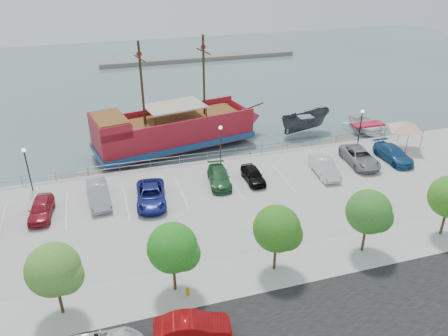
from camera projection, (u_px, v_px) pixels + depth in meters
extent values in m
plane|color=#476260|center=(241.00, 205.00, 39.66)|extent=(160.00, 160.00, 0.00)
cube|color=black|center=(329.00, 330.00, 25.59)|extent=(100.00, 8.00, 0.04)
cube|color=#ACABAB|center=(287.00, 266.00, 30.69)|extent=(100.00, 4.00, 0.05)
cylinder|color=slate|center=(217.00, 151.00, 45.40)|extent=(50.00, 0.06, 0.06)
cylinder|color=slate|center=(217.00, 155.00, 45.58)|extent=(50.00, 0.06, 0.06)
cube|color=slate|center=(200.00, 58.00, 88.83)|extent=(40.00, 3.00, 0.80)
cube|color=maroon|center=(174.00, 132.00, 49.65)|extent=(18.39, 8.81, 2.87)
cube|color=navy|center=(175.00, 140.00, 50.08)|extent=(18.78, 9.20, 0.66)
cone|color=maroon|center=(248.00, 118.00, 53.70)|extent=(4.48, 5.88, 5.30)
cube|color=maroon|center=(110.00, 125.00, 45.64)|extent=(4.31, 6.05, 1.55)
cube|color=brown|center=(109.00, 117.00, 45.26)|extent=(4.01, 5.58, 0.13)
cube|color=brown|center=(178.00, 119.00, 49.19)|extent=(15.01, 7.53, 0.17)
cube|color=maroon|center=(165.00, 110.00, 50.89)|extent=(17.37, 3.61, 0.77)
cube|color=maroon|center=(183.00, 125.00, 46.73)|extent=(17.37, 3.61, 0.77)
cylinder|color=#382111|center=(204.00, 76.00, 48.53)|extent=(0.31, 0.31, 9.05)
cylinder|color=#382111|center=(142.00, 85.00, 45.53)|extent=(0.31, 0.31, 9.05)
cylinder|color=#382111|center=(203.00, 51.00, 47.26)|extent=(0.79, 3.28, 0.15)
cylinder|color=#382111|center=(140.00, 58.00, 44.27)|extent=(0.79, 3.28, 0.15)
cube|color=#BDB198|center=(175.00, 106.00, 48.32)|extent=(7.09, 5.35, 0.13)
cylinder|color=#382111|center=(253.00, 107.00, 53.42)|extent=(2.73, 0.70, 0.65)
imported|color=#393F42|center=(305.00, 123.00, 54.11)|extent=(7.18, 3.60, 2.66)
imported|color=white|center=(367.00, 127.00, 54.63)|extent=(4.88, 6.73, 1.37)
cube|color=slate|center=(90.00, 177.00, 44.05)|extent=(6.49, 3.00, 0.36)
cube|color=slate|center=(278.00, 152.00, 49.37)|extent=(6.39, 2.28, 0.36)
cube|color=#6B645A|center=(334.00, 145.00, 51.19)|extent=(7.30, 4.59, 0.40)
cylinder|color=slate|center=(384.00, 138.00, 48.03)|extent=(0.09, 0.09, 2.35)
cylinder|color=slate|center=(399.00, 132.00, 49.47)|extent=(0.09, 0.09, 2.35)
cylinder|color=slate|center=(406.00, 146.00, 46.03)|extent=(0.09, 0.09, 2.35)
cylinder|color=slate|center=(422.00, 140.00, 47.47)|extent=(0.09, 0.09, 2.35)
pyramid|color=silver|center=(406.00, 121.00, 46.80)|extent=(5.68, 5.68, 0.96)
imported|color=#990A0C|center=(193.00, 327.00, 24.84)|extent=(4.65, 2.27, 1.47)
cylinder|color=#C89302|center=(188.00, 292.00, 27.99)|extent=(0.22, 0.22, 0.54)
sphere|color=#C89302|center=(187.00, 289.00, 27.86)|extent=(0.24, 0.24, 0.24)
cylinder|color=black|center=(29.00, 171.00, 39.15)|extent=(0.12, 0.12, 4.00)
sphere|color=#FFF2CC|center=(24.00, 150.00, 38.19)|extent=(0.36, 0.36, 0.36)
cylinder|color=black|center=(220.00, 147.00, 43.81)|extent=(0.12, 0.12, 4.00)
sphere|color=#FFF2CC|center=(220.00, 128.00, 42.85)|extent=(0.36, 0.36, 0.36)
cylinder|color=black|center=(360.00, 129.00, 47.95)|extent=(0.12, 0.12, 4.00)
sphere|color=#FFF2CC|center=(363.00, 111.00, 46.99)|extent=(0.36, 0.36, 0.36)
cylinder|color=#473321|center=(60.00, 299.00, 26.31)|extent=(0.20, 0.20, 2.20)
sphere|color=#447528|center=(53.00, 269.00, 25.26)|extent=(3.20, 3.20, 3.20)
sphere|color=#447528|center=(65.00, 276.00, 25.34)|extent=(2.20, 2.20, 2.20)
cylinder|color=#473321|center=(174.00, 276.00, 28.12)|extent=(0.20, 0.20, 2.20)
sphere|color=#206A19|center=(172.00, 248.00, 27.07)|extent=(3.20, 3.20, 3.20)
sphere|color=#206A19|center=(183.00, 254.00, 27.15)|extent=(2.20, 2.20, 2.20)
cylinder|color=#473321|center=(275.00, 256.00, 29.93)|extent=(0.20, 0.20, 2.20)
sphere|color=#2B6318|center=(277.00, 229.00, 28.88)|extent=(3.20, 3.20, 3.20)
sphere|color=#2B6318|center=(286.00, 235.00, 28.96)|extent=(2.20, 2.20, 2.20)
cylinder|color=#473321|center=(364.00, 238.00, 31.75)|extent=(0.20, 0.20, 2.20)
sphere|color=#2C6521|center=(369.00, 212.00, 30.69)|extent=(3.20, 3.20, 3.20)
sphere|color=#2C6521|center=(378.00, 217.00, 30.78)|extent=(2.20, 2.20, 2.20)
cylinder|color=#473321|center=(443.00, 222.00, 33.56)|extent=(0.20, 0.20, 2.20)
imported|color=maroon|center=(41.00, 209.00, 35.97)|extent=(2.16, 4.46, 1.47)
imported|color=#989BA2|center=(98.00, 194.00, 37.92)|extent=(2.06, 5.04, 1.63)
imported|color=navy|center=(151.00, 195.00, 37.85)|extent=(3.08, 5.63, 1.50)
imported|color=#25572D|center=(219.00, 177.00, 40.91)|extent=(2.52, 4.91, 1.36)
imported|color=black|center=(253.00, 175.00, 41.37)|extent=(1.64, 3.96, 1.34)
imported|color=silver|center=(324.00, 167.00, 42.52)|extent=(2.08, 4.86, 1.56)
imported|color=gray|center=(360.00, 157.00, 44.59)|extent=(3.13, 5.76, 1.53)
imported|color=navy|center=(393.00, 154.00, 45.31)|extent=(2.14, 5.17, 1.49)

